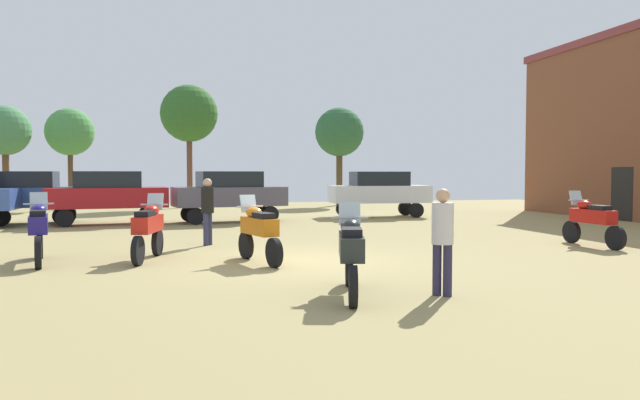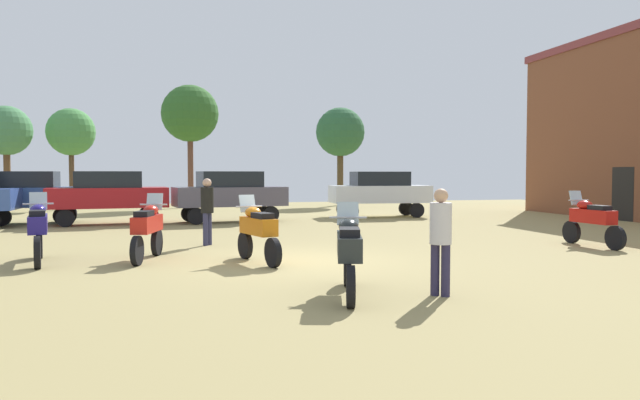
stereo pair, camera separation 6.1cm
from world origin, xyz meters
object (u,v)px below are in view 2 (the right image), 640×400
(person_2, at_px, (441,234))
(tree_3, at_px, (340,133))
(motorcycle_2, at_px, (349,250))
(car_6, at_px, (24,193))
(motorcycle_1, at_px, (258,230))
(motorcycle_8, at_px, (592,219))
(motorcycle_7, at_px, (38,229))
(tree_2, at_px, (190,114))
(car_1, at_px, (230,192))
(motorcycle_3, at_px, (148,228))
(car_2, at_px, (380,190))
(tree_1, at_px, (6,132))
(car_5, at_px, (108,193))
(tree_4, at_px, (71,133))
(person_1, at_px, (207,206))

(person_2, distance_m, tree_3, 26.51)
(motorcycle_2, relative_size, car_6, 0.51)
(motorcycle_1, relative_size, motorcycle_8, 0.91)
(motorcycle_2, bearing_deg, person_2, -1.03)
(motorcycle_1, xyz_separation_m, motorcycle_2, (0.95, -3.71, 0.00))
(motorcycle_7, xyz_separation_m, car_6, (-2.86, 10.98, 0.43))
(tree_2, height_order, tree_3, tree_2)
(motorcycle_1, distance_m, car_1, 10.85)
(motorcycle_3, distance_m, car_6, 12.20)
(car_2, distance_m, tree_1, 19.39)
(car_5, xyz_separation_m, tree_4, (-3.00, 10.35, 2.93))
(motorcycle_7, height_order, tree_3, tree_3)
(tree_2, distance_m, tree_3, 8.86)
(motorcycle_8, bearing_deg, motorcycle_2, -152.89)
(motorcycle_8, distance_m, tree_1, 27.71)
(tree_1, distance_m, tree_3, 18.06)
(car_2, distance_m, person_1, 11.72)
(person_1, bearing_deg, motorcycle_3, -173.02)
(motorcycle_7, height_order, person_2, person_2)
(motorcycle_8, height_order, car_1, car_1)
(motorcycle_2, xyz_separation_m, tree_1, (-11.18, 24.25, 3.35))
(motorcycle_8, xyz_separation_m, car_1, (-8.61, 10.06, 0.45))
(motorcycle_3, height_order, car_2, car_2)
(motorcycle_7, height_order, car_1, car_1)
(car_1, relative_size, car_6, 1.04)
(car_5, bearing_deg, motorcycle_3, -175.57)
(motorcycle_1, relative_size, car_2, 0.46)
(motorcycle_2, xyz_separation_m, car_2, (6.01, 15.77, 0.46))
(motorcycle_2, relative_size, tree_1, 0.41)
(person_2, relative_size, tree_1, 0.31)
(tree_3, relative_size, tree_4, 1.09)
(motorcycle_7, xyz_separation_m, person_1, (3.66, 2.36, 0.31))
(motorcycle_8, bearing_deg, car_5, 140.26)
(motorcycle_7, xyz_separation_m, car_2, (11.54, 11.03, 0.43))
(motorcycle_8, bearing_deg, motorcycle_3, 176.90)
(motorcycle_2, distance_m, motorcycle_7, 7.28)
(motorcycle_1, height_order, car_6, car_6)
(motorcycle_2, relative_size, motorcycle_7, 0.97)
(motorcycle_3, relative_size, motorcycle_8, 0.95)
(motorcycle_3, height_order, car_6, car_6)
(person_2, height_order, tree_1, tree_1)
(motorcycle_2, bearing_deg, car_1, 107.08)
(car_6, distance_m, person_2, 18.83)
(car_2, bearing_deg, motorcycle_8, -167.05)
(person_1, relative_size, tree_2, 0.26)
(tree_3, bearing_deg, car_6, -147.73)
(motorcycle_3, distance_m, tree_4, 21.12)
(motorcycle_3, distance_m, motorcycle_7, 2.26)
(motorcycle_7, xyz_separation_m, tree_1, (-5.65, 19.51, 3.32))
(car_6, relative_size, tree_4, 0.80)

